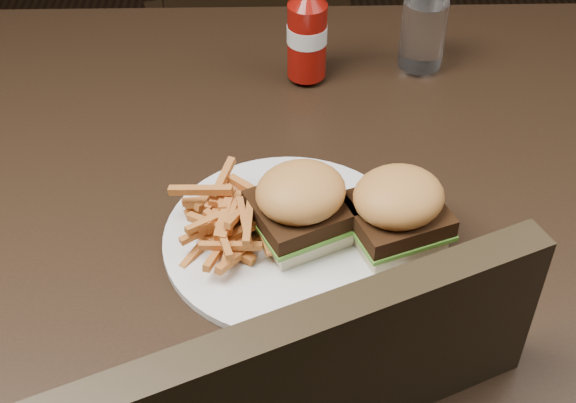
{
  "coord_description": "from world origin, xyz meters",
  "views": [
    {
      "loc": [
        -0.13,
        -0.73,
        1.36
      ],
      "look_at": [
        -0.11,
        -0.11,
        0.8
      ],
      "focal_mm": 50.0,
      "sensor_mm": 36.0,
      "label": 1
    }
  ],
  "objects_px": {
    "ketchup_bottle": "(307,41)",
    "tumbler": "(423,33)",
    "plate": "(288,239)",
    "dining_table": "(379,182)",
    "chair_far": "(242,38)"
  },
  "relations": [
    {
      "from": "chair_far",
      "to": "tumbler",
      "type": "xyz_separation_m",
      "value": [
        0.27,
        -0.62,
        0.38
      ]
    },
    {
      "from": "ketchup_bottle",
      "to": "tumbler",
      "type": "relative_size",
      "value": 1.1
    },
    {
      "from": "chair_far",
      "to": "plate",
      "type": "distance_m",
      "value": 1.02
    },
    {
      "from": "dining_table",
      "to": "chair_far",
      "type": "bearing_deg",
      "value": 103.02
    },
    {
      "from": "ketchup_bottle",
      "to": "plate",
      "type": "bearing_deg",
      "value": -95.71
    },
    {
      "from": "dining_table",
      "to": "tumbler",
      "type": "distance_m",
      "value": 0.25
    },
    {
      "from": "chair_far",
      "to": "tumbler",
      "type": "relative_size",
      "value": 4.02
    },
    {
      "from": "dining_table",
      "to": "plate",
      "type": "bearing_deg",
      "value": -133.28
    },
    {
      "from": "plate",
      "to": "tumbler",
      "type": "height_order",
      "value": "tumbler"
    },
    {
      "from": "dining_table",
      "to": "plate",
      "type": "distance_m",
      "value": 0.17
    },
    {
      "from": "dining_table",
      "to": "chair_far",
      "type": "relative_size",
      "value": 3.12
    },
    {
      "from": "plate",
      "to": "dining_table",
      "type": "bearing_deg",
      "value": 46.72
    },
    {
      "from": "chair_far",
      "to": "tumbler",
      "type": "bearing_deg",
      "value": 99.39
    },
    {
      "from": "dining_table",
      "to": "ketchup_bottle",
      "type": "xyz_separation_m",
      "value": [
        -0.08,
        0.2,
        0.08
      ]
    },
    {
      "from": "plate",
      "to": "ketchup_bottle",
      "type": "xyz_separation_m",
      "value": [
        0.03,
        0.32,
        0.06
      ]
    }
  ]
}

